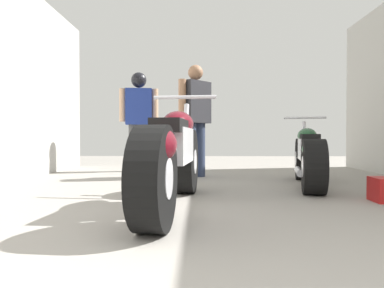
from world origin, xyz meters
name	(u,v)px	position (x,y,z in m)	size (l,w,h in m)	color
ground_plane	(223,193)	(0.00, 3.04, 0.00)	(14.57, 14.57, 0.00)	gray
motorcycle_maroon_cruiser	(173,156)	(-0.47, 2.20, 0.44)	(0.65, 2.20, 1.03)	black
motorcycle_black_naked	(308,157)	(1.06, 3.54, 0.36)	(0.72, 1.89, 0.88)	black
mechanic_in_blue	(196,114)	(-0.31, 4.50, 0.95)	(0.53, 0.57, 1.67)	#2D3851
mechanic_with_helmet	(139,112)	(-1.31, 5.38, 1.04)	(0.68, 0.30, 1.73)	#4C4C4C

